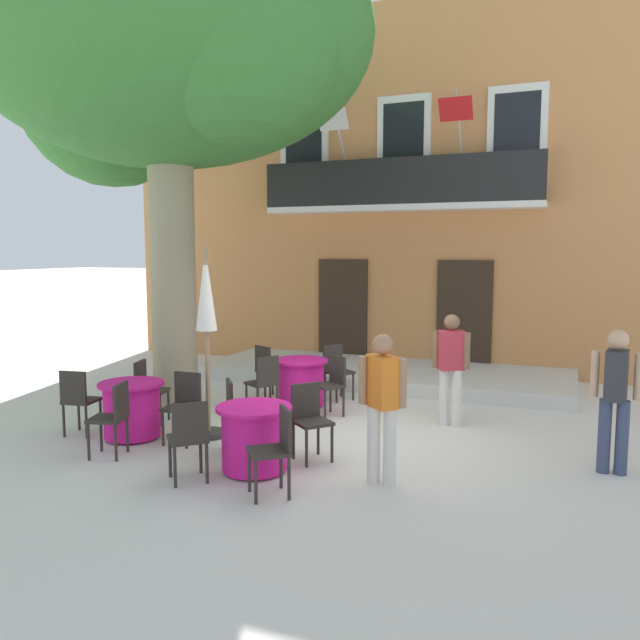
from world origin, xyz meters
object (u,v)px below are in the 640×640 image
(cafe_chair_near_tree_1, at_px, (238,410))
(cafe_chair_front_2, at_px, (268,368))
(cafe_chair_front_3, at_px, (264,380))
(cafe_chair_middle_1, at_px, (184,402))
(pedestrian_mid_plaza, at_px, (382,400))
(cafe_chair_front_0, at_px, (332,381))
(cafe_chair_middle_3, at_px, (78,398))
(cafe_chair_middle_0, at_px, (113,414))
(cafe_chair_middle_2, at_px, (148,387))
(cafe_chair_near_tree_2, at_px, (189,435))
(cafe_table_front, at_px, (301,382))
(cafe_table_middle, at_px, (132,409))
(cafe_chair_front_1, at_px, (336,368))
(cafe_table_near_tree, at_px, (254,438))
(pedestrian_by_tree, at_px, (615,393))
(plane_tree, at_px, (164,52))
(cafe_chair_near_tree_0, at_px, (310,416))
(cafe_umbrella, at_px, (206,314))
(cafe_chair_near_tree_3, at_px, (276,445))
(pedestrian_near_entrance, at_px, (451,363))

(cafe_chair_near_tree_1, xyz_separation_m, cafe_chair_front_2, (-0.92, 2.63, 0.00))
(cafe_chair_front_2, xyz_separation_m, cafe_chair_front_3, (0.40, -0.92, 0.00))
(cafe_chair_middle_1, distance_m, pedestrian_mid_plaza, 2.88)
(cafe_chair_front_0, bearing_deg, cafe_chair_middle_3, -140.77)
(cafe_chair_middle_0, xyz_separation_m, cafe_chair_middle_3, (-1.01, 0.50, 0.00))
(cafe_chair_middle_2, relative_size, cafe_chair_front_0, 1.00)
(cafe_chair_near_tree_2, bearing_deg, cafe_chair_front_2, 104.22)
(cafe_table_front, xyz_separation_m, pedestrian_mid_plaza, (2.16, -2.75, 0.53))
(cafe_table_middle, distance_m, cafe_chair_middle_3, 0.77)
(cafe_chair_near_tree_2, relative_size, cafe_chair_middle_3, 1.00)
(cafe_chair_front_3, bearing_deg, cafe_chair_front_1, 63.61)
(cafe_table_near_tree, height_order, pedestrian_by_tree, pedestrian_by_tree)
(cafe_chair_middle_3, distance_m, pedestrian_by_tree, 6.72)
(cafe_chair_middle_2, xyz_separation_m, cafe_chair_front_0, (2.34, 1.38, 0.00))
(cafe_chair_middle_1, bearing_deg, plane_tree, 129.31)
(cafe_chair_front_1, height_order, pedestrian_mid_plaza, pedestrian_mid_plaza)
(cafe_table_near_tree, relative_size, pedestrian_mid_plaza, 0.53)
(cafe_chair_near_tree_0, distance_m, cafe_chair_front_0, 2.02)
(cafe_chair_near_tree_0, relative_size, cafe_chair_middle_3, 1.00)
(cafe_chair_near_tree_2, distance_m, cafe_chair_middle_1, 1.50)
(cafe_chair_middle_0, distance_m, cafe_chair_front_1, 4.07)
(cafe_chair_middle_3, bearing_deg, cafe_chair_middle_0, -26.23)
(cafe_chair_near_tree_0, xyz_separation_m, cafe_chair_middle_1, (-1.79, 0.00, 0.00))
(cafe_chair_front_0, height_order, cafe_umbrella, cafe_umbrella)
(cafe_table_near_tree, height_order, cafe_chair_middle_2, cafe_chair_middle_2)
(cafe_chair_near_tree_3, xyz_separation_m, pedestrian_by_tree, (3.23, 1.99, 0.39))
(cafe_table_near_tree, xyz_separation_m, cafe_chair_front_3, (-1.03, 2.26, 0.14))
(cafe_table_near_tree, xyz_separation_m, cafe_chair_middle_3, (-2.84, 0.31, 0.14))
(cafe_chair_middle_3, height_order, cafe_chair_front_0, same)
(cafe_table_front, xyz_separation_m, cafe_chair_front_0, (0.67, -0.35, 0.14))
(cafe_chair_middle_3, xyz_separation_m, cafe_chair_front_0, (2.79, 2.28, 0.00))
(cafe_chair_near_tree_1, distance_m, cafe_chair_middle_1, 0.86)
(cafe_chair_front_0, xyz_separation_m, pedestrian_mid_plaza, (1.50, -2.40, 0.39))
(cafe_chair_front_1, bearing_deg, cafe_chair_middle_3, -126.97)
(cafe_umbrella, distance_m, pedestrian_near_entrance, 3.49)
(cafe_table_front, height_order, cafe_chair_front_1, cafe_chair_front_1)
(pedestrian_mid_plaza, height_order, pedestrian_by_tree, pedestrian_by_tree)
(cafe_chair_middle_2, distance_m, cafe_chair_front_0, 2.72)
(cafe_chair_near_tree_0, bearing_deg, cafe_table_middle, -177.25)
(cafe_chair_near_tree_0, bearing_deg, cafe_chair_near_tree_3, -84.07)
(cafe_chair_front_1, bearing_deg, cafe_chair_middle_0, -111.11)
(cafe_chair_front_0, distance_m, cafe_chair_front_2, 1.50)
(plane_tree, bearing_deg, cafe_chair_near_tree_3, -40.63)
(cafe_chair_near_tree_1, height_order, pedestrian_mid_plaza, pedestrian_mid_plaza)
(cafe_chair_front_1, distance_m, cafe_chair_front_2, 1.16)
(cafe_chair_near_tree_3, relative_size, cafe_table_middle, 1.05)
(pedestrian_near_entrance, bearing_deg, cafe_chair_middle_0, -140.72)
(cafe_chair_near_tree_1, xyz_separation_m, cafe_chair_front_1, (0.15, 3.06, 0.00))
(cafe_chair_near_tree_1, bearing_deg, cafe_chair_front_3, 106.82)
(cafe_chair_near_tree_0, bearing_deg, cafe_chair_near_tree_2, -126.73)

